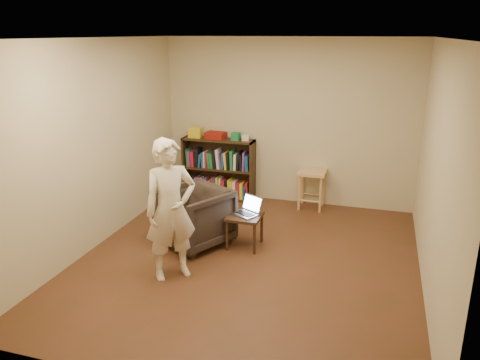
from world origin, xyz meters
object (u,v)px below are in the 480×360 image
(stool, at_px, (312,178))
(laptop, at_px, (248,210))
(armchair, at_px, (194,217))
(person, at_px, (171,210))
(bookshelf, at_px, (219,172))
(side_table, at_px, (245,220))

(stool, xyz_separation_m, laptop, (-0.59, -1.58, -0.00))
(armchair, bearing_deg, person, -55.52)
(laptop, height_order, person, person)
(stool, xyz_separation_m, armchair, (-1.26, -1.77, -0.11))
(bookshelf, bearing_deg, armchair, -80.79)
(stool, height_order, armchair, armchair)
(person, bearing_deg, side_table, 17.08)
(bookshelf, height_order, side_table, bookshelf)
(bookshelf, relative_size, armchair, 1.44)
(stool, bearing_deg, armchair, -125.47)
(side_table, bearing_deg, stool, 69.66)
(bookshelf, relative_size, person, 0.75)
(stool, relative_size, laptop, 1.49)
(bookshelf, distance_m, laptop, 1.92)
(side_table, bearing_deg, bookshelf, 119.00)
(stool, relative_size, side_table, 1.40)
(bookshelf, distance_m, person, 2.74)
(laptop, bearing_deg, person, -91.62)
(person, bearing_deg, laptop, 17.53)
(armchair, height_order, laptop, armchair)
(side_table, bearing_deg, armchair, -169.22)
(side_table, height_order, person, person)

